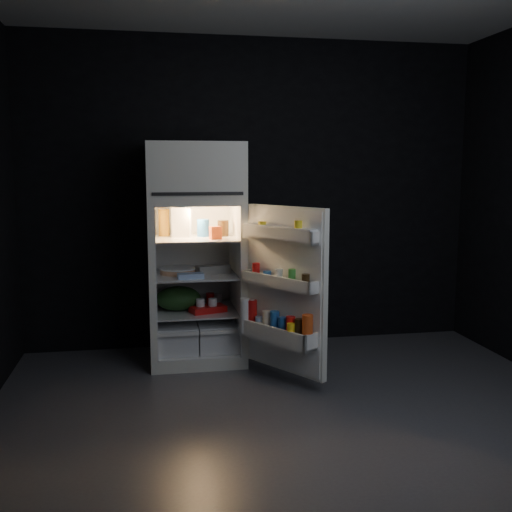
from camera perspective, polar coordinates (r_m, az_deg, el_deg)
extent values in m
cube|color=#4A4A4E|center=(3.99, 4.11, -14.97)|extent=(4.00, 3.40, 0.00)
cube|color=black|center=(5.33, -0.31, 5.90)|extent=(4.00, 0.00, 2.70)
cube|color=black|center=(2.08, 16.25, 1.67)|extent=(4.00, 0.00, 2.70)
cube|color=white|center=(5.10, -5.66, -9.14)|extent=(0.76, 0.70, 0.10)
cube|color=white|center=(4.92, -9.90, -2.05)|extent=(0.05, 0.70, 1.20)
cube|color=white|center=(4.98, -1.70, -1.81)|extent=(0.05, 0.70, 1.20)
cube|color=white|center=(5.26, -6.06, -1.31)|extent=(0.66, 0.05, 1.20)
cube|color=white|center=(4.87, -5.88, 5.38)|extent=(0.76, 0.70, 0.06)
cube|color=white|center=(4.86, -5.92, 8.21)|extent=(0.76, 0.70, 0.42)
cube|color=black|center=(4.51, -5.54, 5.92)|extent=(0.68, 0.01, 0.02)
cube|color=white|center=(4.90, -9.55, -2.09)|extent=(0.01, 0.65, 1.20)
cube|color=white|center=(4.95, -1.98, -1.87)|extent=(0.01, 0.65, 1.20)
cube|color=white|center=(4.84, -5.85, 4.97)|extent=(0.66, 0.65, 0.01)
cube|color=white|center=(5.06, -5.65, -8.64)|extent=(0.66, 0.65, 0.01)
cube|color=white|center=(4.87, -5.80, 1.72)|extent=(0.65, 0.63, 0.01)
cube|color=white|center=(4.91, -5.75, -1.75)|extent=(0.65, 0.63, 0.01)
cube|color=white|center=(4.97, -5.70, -5.16)|extent=(0.65, 0.63, 0.01)
cube|color=white|center=(5.03, -7.58, -7.38)|extent=(0.32, 0.59, 0.22)
cube|color=white|center=(5.06, -3.81, -7.25)|extent=(0.32, 0.59, 0.22)
cube|color=white|center=(4.70, -7.40, -7.39)|extent=(0.32, 0.02, 0.03)
cube|color=white|center=(4.72, -3.37, -7.24)|extent=(0.32, 0.02, 0.03)
cube|color=#FFE5B2|center=(4.80, -5.80, 4.68)|extent=(0.14, 0.14, 0.02)
cube|color=white|center=(4.39, 2.86, -3.19)|extent=(0.46, 0.66, 1.22)
cube|color=white|center=(4.37, 2.61, -3.24)|extent=(0.40, 0.61, 1.18)
cube|color=white|center=(4.29, 2.25, 1.53)|extent=(0.45, 0.62, 0.02)
cube|color=white|center=(4.26, 1.93, 2.00)|extent=(0.39, 0.58, 0.10)
cube|color=white|center=(4.06, 5.59, 1.65)|extent=(0.09, 0.07, 0.10)
cube|color=white|center=(4.52, -0.74, 2.37)|extent=(0.09, 0.07, 0.10)
cube|color=white|center=(4.33, 2.18, -2.88)|extent=(0.45, 0.62, 0.02)
cube|color=white|center=(4.30, 1.81, -2.50)|extent=(0.39, 0.58, 0.09)
cube|color=white|center=(4.11, 5.47, -3.05)|extent=(0.09, 0.07, 0.09)
cube|color=white|center=(4.56, -0.78, -1.87)|extent=(0.09, 0.07, 0.09)
cube|color=white|center=(4.42, 1.97, -8.07)|extent=(0.49, 0.65, 0.02)
cube|color=white|center=(4.36, 1.41, -7.55)|extent=(0.39, 0.58, 0.13)
cube|color=white|center=(4.19, 5.22, -8.26)|extent=(0.13, 0.09, 0.13)
cube|color=white|center=(4.63, -0.95, -6.59)|extent=(0.13, 0.09, 0.13)
cube|color=white|center=(4.28, 2.26, 2.75)|extent=(0.44, 0.60, 0.02)
cylinder|color=yellow|center=(4.15, 4.04, 2.42)|extent=(0.08, 0.08, 0.14)
cylinder|color=tan|center=(4.25, 2.64, 2.15)|extent=(0.08, 0.08, 0.08)
cylinder|color=yellow|center=(4.41, 0.58, 2.58)|extent=(0.08, 0.08, 0.11)
cylinder|color=black|center=(4.15, 4.75, -2.49)|extent=(0.08, 0.08, 0.11)
cylinder|color=#338C33|center=(4.23, 3.44, -2.12)|extent=(0.07, 0.07, 0.13)
cylinder|color=silver|center=(4.32, 2.19, -1.98)|extent=(0.08, 0.08, 0.12)
cylinder|color=#1E54A3|center=(4.41, 1.07, -1.99)|extent=(0.08, 0.08, 0.08)
cylinder|color=red|center=(4.49, 0.00, -1.50)|extent=(0.08, 0.08, 0.13)
cylinder|color=#CC4918|center=(4.19, 4.92, -7.19)|extent=(0.11, 0.11, 0.24)
cylinder|color=black|center=(4.24, 4.11, -7.26)|extent=(0.08, 0.08, 0.20)
cylinder|color=red|center=(4.29, 3.31, -7.06)|extent=(0.09, 0.09, 0.20)
cylinder|color=#1E54A3|center=(4.35, 2.54, -6.99)|extent=(0.09, 0.09, 0.18)
cylinder|color=#1E54A3|center=(4.40, 1.79, -6.59)|extent=(0.09, 0.09, 0.21)
cylinder|color=#F1E2C5|center=(4.46, 1.05, -6.48)|extent=(0.09, 0.09, 0.20)
cylinder|color=#90B0DF|center=(4.52, 0.34, -6.64)|extent=(0.09, 0.09, 0.14)
cylinder|color=red|center=(4.56, -0.36, -5.76)|extent=(0.10, 0.10, 0.25)
cylinder|color=yellow|center=(4.24, 3.33, -7.49)|extent=(0.08, 0.08, 0.16)
cylinder|color=silver|center=(4.47, 0.32, -7.03)|extent=(0.08, 0.08, 0.11)
cylinder|color=white|center=(4.56, -1.07, -5.67)|extent=(0.10, 0.10, 0.27)
cylinder|color=white|center=(4.53, -0.36, -4.34)|extent=(0.05, 0.05, 0.02)
cube|color=white|center=(4.91, -7.08, 3.24)|extent=(0.17, 0.17, 0.24)
cylinder|color=#1E54A3|center=(4.91, -5.06, 2.68)|extent=(0.12, 0.12, 0.14)
cylinder|color=black|center=(4.92, -3.15, 2.65)|extent=(0.12, 0.12, 0.13)
cylinder|color=orange|center=(4.99, -8.75, 3.17)|extent=(0.09, 0.09, 0.22)
cube|color=#CC4918|center=(4.71, -3.88, 2.22)|extent=(0.10, 0.08, 0.10)
cube|color=gray|center=(4.89, -4.13, -1.29)|extent=(0.29, 0.18, 0.07)
cylinder|color=tan|center=(4.93, -7.43, -1.44)|extent=(0.31, 0.31, 0.04)
cube|color=#90B0DF|center=(4.70, -6.25, -1.89)|extent=(0.21, 0.11, 0.04)
cube|color=#F1E2C5|center=(5.05, -3.70, -1.10)|extent=(0.12, 0.10, 0.05)
ellipsoid|color=#193815|center=(4.95, -7.42, -4.02)|extent=(0.45, 0.41, 0.20)
cube|color=red|center=(4.87, -4.62, -5.05)|extent=(0.31, 0.23, 0.05)
cylinder|color=red|center=(5.17, -4.40, -4.03)|extent=(0.09, 0.09, 0.09)
cylinder|color=silver|center=(5.15, -3.65, -4.07)|extent=(0.09, 0.09, 0.09)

